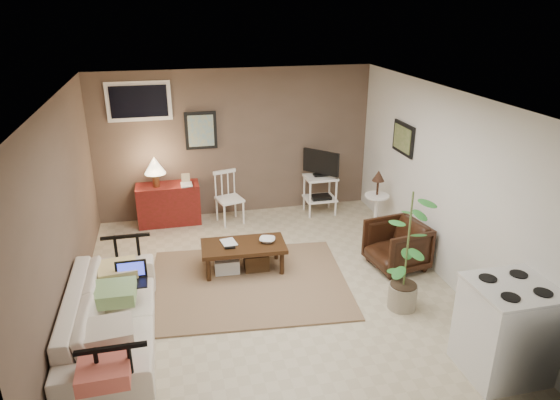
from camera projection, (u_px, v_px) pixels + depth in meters
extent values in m
plane|color=#C1B293|center=(268.00, 287.00, 6.30)|extent=(5.00, 5.00, 0.00)
cube|color=black|center=(201.00, 131.00, 7.89)|extent=(0.50, 0.03, 0.60)
cube|color=black|center=(403.00, 139.00, 7.15)|extent=(0.03, 0.60, 0.45)
cube|color=white|center=(139.00, 101.00, 7.51)|extent=(0.96, 0.03, 0.60)
cube|color=#85654D|center=(249.00, 283.00, 6.36)|extent=(2.64, 2.19, 0.02)
cube|color=#381E0F|center=(243.00, 246.00, 6.54)|extent=(1.12, 0.62, 0.05)
cylinder|color=#381E0F|center=(209.00, 270.00, 6.34)|extent=(0.06, 0.06, 0.35)
cylinder|color=#381E0F|center=(282.00, 264.00, 6.50)|extent=(0.06, 0.06, 0.35)
cylinder|color=#381E0F|center=(207.00, 255.00, 6.72)|extent=(0.06, 0.06, 0.35)
cylinder|color=#381E0F|center=(276.00, 249.00, 6.88)|extent=(0.06, 0.06, 0.35)
cube|color=black|center=(230.00, 248.00, 6.41)|extent=(0.14, 0.05, 0.02)
cube|color=#3F2E16|center=(256.00, 261.00, 6.66)|extent=(0.33, 0.29, 0.24)
cube|color=silver|center=(227.00, 265.00, 6.60)|extent=(0.33, 0.29, 0.20)
imported|color=beige|center=(110.00, 307.00, 5.12)|extent=(0.64, 2.19, 0.85)
cube|color=black|center=(132.00, 284.00, 5.43)|extent=(0.34, 0.23, 0.02)
cube|color=black|center=(131.00, 269.00, 5.49)|extent=(0.34, 0.02, 0.21)
cube|color=blue|center=(131.00, 269.00, 5.49)|extent=(0.28, 0.00, 0.17)
cube|color=maroon|center=(169.00, 204.00, 8.00)|extent=(0.98, 0.44, 0.65)
cylinder|color=#956539|center=(156.00, 180.00, 7.76)|extent=(0.11, 0.11, 0.22)
cone|color=#FFE9B7|center=(154.00, 165.00, 7.68)|extent=(0.33, 0.33, 0.26)
cube|color=tan|center=(186.00, 178.00, 7.93)|extent=(0.13, 0.02, 0.16)
cube|color=white|center=(230.00, 199.00, 7.99)|extent=(0.47, 0.47, 0.04)
cylinder|color=white|center=(225.00, 217.00, 7.86)|extent=(0.03, 0.03, 0.38)
cylinder|color=white|center=(243.00, 213.00, 8.01)|extent=(0.03, 0.03, 0.38)
cylinder|color=white|center=(217.00, 210.00, 8.13)|extent=(0.03, 0.03, 0.38)
cylinder|color=white|center=(235.00, 206.00, 8.27)|extent=(0.03, 0.03, 0.38)
cube|color=white|center=(224.00, 172.00, 7.97)|extent=(0.38, 0.14, 0.05)
cube|color=white|center=(320.00, 177.00, 8.27)|extent=(0.51, 0.42, 0.04)
cube|color=white|center=(320.00, 198.00, 8.41)|extent=(0.51, 0.42, 0.03)
cylinder|color=white|center=(310.00, 200.00, 8.18)|extent=(0.03, 0.03, 0.65)
cylinder|color=white|center=(336.00, 197.00, 8.27)|extent=(0.03, 0.03, 0.65)
cylinder|color=white|center=(304.00, 192.00, 8.50)|extent=(0.03, 0.03, 0.65)
cylinder|color=white|center=(329.00, 190.00, 8.59)|extent=(0.03, 0.03, 0.65)
cube|color=black|center=(321.00, 175.00, 8.25)|extent=(0.23, 0.13, 0.03)
cube|color=black|center=(321.00, 162.00, 8.17)|extent=(0.48, 0.51, 0.39)
cube|color=#FF9763|center=(321.00, 162.00, 8.17)|extent=(0.38, 0.42, 0.32)
cube|color=black|center=(321.00, 198.00, 8.36)|extent=(0.33, 0.23, 0.09)
cylinder|color=white|center=(374.00, 230.00, 7.84)|extent=(0.26, 0.26, 0.03)
cylinder|color=white|center=(376.00, 213.00, 7.73)|extent=(0.05, 0.05, 0.56)
cylinder|color=white|center=(377.00, 196.00, 7.62)|extent=(0.37, 0.37, 0.03)
cylinder|color=black|center=(378.00, 187.00, 7.57)|extent=(0.03, 0.03, 0.24)
cone|color=#362016|center=(378.00, 176.00, 7.50)|extent=(0.19, 0.19, 0.17)
imported|color=black|center=(397.00, 243.00, 6.65)|extent=(0.74, 0.77, 0.70)
cylinder|color=gray|center=(402.00, 296.00, 5.83)|extent=(0.33, 0.33, 0.30)
cylinder|color=#4C602D|center=(408.00, 240.00, 5.55)|extent=(0.02, 0.02, 1.16)
cube|color=silver|center=(506.00, 331.00, 4.70)|extent=(0.72, 0.67, 0.92)
cube|color=silver|center=(514.00, 287.00, 4.53)|extent=(0.74, 0.69, 0.03)
cylinder|color=black|center=(511.00, 297.00, 4.34)|extent=(0.16, 0.16, 0.01)
cylinder|color=black|center=(543.00, 293.00, 4.40)|extent=(0.16, 0.16, 0.01)
cylinder|color=black|center=(488.00, 278.00, 4.63)|extent=(0.16, 0.16, 0.01)
cylinder|color=black|center=(519.00, 274.00, 4.70)|extent=(0.16, 0.16, 0.01)
imported|color=#381E0F|center=(267.00, 235.00, 6.56)|extent=(0.21, 0.11, 0.21)
imported|color=#381E0F|center=(222.00, 236.00, 6.48)|extent=(0.18, 0.05, 0.25)
imported|color=#381E0F|center=(180.00, 179.00, 7.79)|extent=(0.18, 0.02, 0.24)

